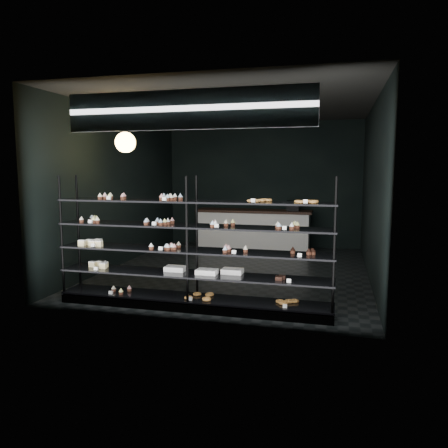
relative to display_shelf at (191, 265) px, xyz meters
name	(u,v)px	position (x,y,z in m)	size (l,w,h in m)	color
room	(237,190)	(0.12, 2.45, 0.97)	(5.01, 6.01, 3.20)	black
display_shelf	(191,265)	(0.00, 0.00, 0.00)	(4.00, 0.50, 1.91)	black
signage	(186,110)	(0.12, -0.48, 2.12)	(3.30, 0.05, 0.50)	#0C1740
pendant_lamp	(125,142)	(-1.48, 0.99, 1.82)	(0.34, 0.34, 0.90)	black
service_counter	(254,229)	(0.00, 4.95, -0.13)	(2.89, 0.65, 1.23)	silver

